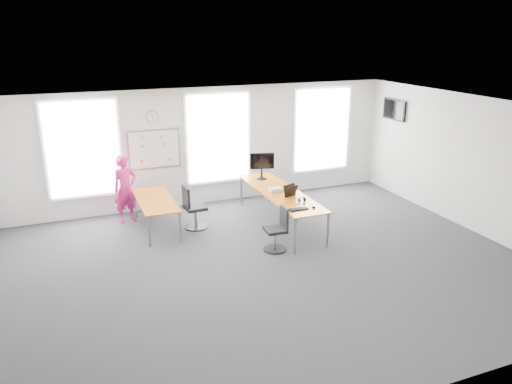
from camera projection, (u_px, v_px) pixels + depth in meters
name	position (u px, v px, depth m)	size (l,w,h in m)	color
floor	(268.00, 265.00, 9.68)	(10.00, 10.00, 0.00)	#2A292E
ceiling	(269.00, 111.00, 8.74)	(10.00, 10.00, 0.00)	silver
wall_back	(207.00, 146.00, 12.74)	(10.00, 10.00, 0.00)	silver
wall_front	(406.00, 293.00, 5.68)	(10.00, 10.00, 0.00)	silver
wall_right	(477.00, 165.00, 10.98)	(10.00, 10.00, 0.00)	silver
window_left	(83.00, 149.00, 11.59)	(1.60, 0.06, 2.20)	white
window_mid	(218.00, 138.00, 12.76)	(1.60, 0.06, 2.20)	white
window_right	(322.00, 130.00, 13.81)	(1.60, 0.06, 2.20)	white
desk_right	(280.00, 194.00, 11.48)	(0.87, 3.27, 0.79)	#D25517
desk_left	(156.00, 202.00, 11.22)	(0.78, 1.94, 0.71)	#D25517
chair_right	(278.00, 231.00, 10.24)	(0.49, 0.49, 0.92)	black
chair_left	(193.00, 210.00, 11.35)	(0.54, 0.54, 1.01)	black
person	(125.00, 189.00, 11.66)	(0.59, 0.38, 1.61)	#C01C64
whiteboard	(154.00, 149.00, 12.22)	(1.20, 0.03, 0.90)	white
wall_clock	(152.00, 117.00, 11.97)	(0.30, 0.30, 0.04)	gray
tv	(394.00, 110.00, 13.35)	(0.06, 0.90, 0.55)	black
keyboard	(298.00, 209.00, 10.34)	(0.43, 0.15, 0.02)	black
mouse	(314.00, 207.00, 10.42)	(0.07, 0.11, 0.04)	black
lens_cap	(304.00, 204.00, 10.66)	(0.06, 0.06, 0.01)	black
headphones	(302.00, 200.00, 10.81)	(0.16, 0.09, 0.10)	black
laptop_sleeve	(290.00, 191.00, 11.11)	(0.34, 0.27, 0.27)	black
paper_stack	(275.00, 190.00, 11.43)	(0.29, 0.21, 0.10)	beige
monitor	(262.00, 164.00, 12.29)	(0.59, 0.25, 0.67)	black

